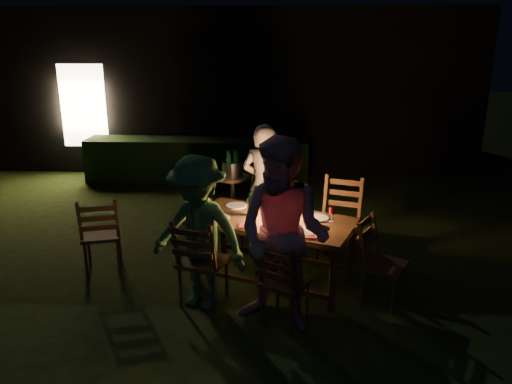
{
  "coord_description": "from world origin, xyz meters",
  "views": [
    {
      "loc": [
        1.05,
        -5.49,
        2.67
      ],
      "look_at": [
        0.8,
        -0.09,
        0.97
      ],
      "focal_mm": 35.0,
      "sensor_mm": 36.0,
      "label": 1
    }
  ],
  "objects_px": {
    "person_opp_left": "(199,234)",
    "bottle_bucket_b": "(236,165)",
    "side_table": "(233,181)",
    "chair_end": "(382,277)",
    "chair_far_right": "(338,237)",
    "person_house_side": "(264,187)",
    "lantern": "(278,205)",
    "dining_table": "(272,225)",
    "ice_bucket": "(232,169)",
    "chair_spare": "(103,248)",
    "bottle_table": "(251,204)",
    "person_opp_right": "(283,236)",
    "chair_far_left": "(263,225)",
    "chair_near_left": "(203,276)",
    "chair_near_right": "(284,296)",
    "bottle_bucket_a": "(229,166)"
  },
  "relations": [
    {
      "from": "bottle_bucket_a",
      "to": "chair_spare",
      "type": "bearing_deg",
      "value": -126.9
    },
    {
      "from": "person_opp_right",
      "to": "bottle_bucket_b",
      "type": "height_order",
      "value": "person_opp_right"
    },
    {
      "from": "person_house_side",
      "to": "bottle_bucket_a",
      "type": "xyz_separation_m",
      "value": [
        -0.55,
        0.95,
        0.03
      ]
    },
    {
      "from": "chair_far_left",
      "to": "side_table",
      "type": "bearing_deg",
      "value": -45.22
    },
    {
      "from": "dining_table",
      "to": "person_opp_right",
      "type": "bearing_deg",
      "value": -61.24
    },
    {
      "from": "chair_spare",
      "to": "side_table",
      "type": "relative_size",
      "value": 1.44
    },
    {
      "from": "chair_near_right",
      "to": "person_opp_left",
      "type": "relative_size",
      "value": 0.57
    },
    {
      "from": "lantern",
      "to": "bottle_bucket_b",
      "type": "bearing_deg",
      "value": 108.07
    },
    {
      "from": "chair_far_left",
      "to": "chair_spare",
      "type": "distance_m",
      "value": 2.0
    },
    {
      "from": "chair_near_right",
      "to": "bottle_bucket_b",
      "type": "relative_size",
      "value": 2.84
    },
    {
      "from": "person_house_side",
      "to": "person_opp_right",
      "type": "xyz_separation_m",
      "value": [
        0.23,
        -1.86,
        0.1
      ]
    },
    {
      "from": "dining_table",
      "to": "bottle_table",
      "type": "bearing_deg",
      "value": -180.0
    },
    {
      "from": "chair_far_left",
      "to": "bottle_bucket_b",
      "type": "xyz_separation_m",
      "value": [
        -0.43,
        1.08,
        0.52
      ]
    },
    {
      "from": "side_table",
      "to": "chair_end",
      "type": "bearing_deg",
      "value": -53.44
    },
    {
      "from": "chair_spare",
      "to": "lantern",
      "type": "relative_size",
      "value": 2.82
    },
    {
      "from": "person_opp_left",
      "to": "bottle_table",
      "type": "xyz_separation_m",
      "value": [
        0.49,
        0.69,
        0.09
      ]
    },
    {
      "from": "chair_far_left",
      "to": "bottle_table",
      "type": "bearing_deg",
      "value": 102.65
    },
    {
      "from": "chair_end",
      "to": "person_house_side",
      "type": "xyz_separation_m",
      "value": [
        -1.26,
        1.38,
        0.54
      ]
    },
    {
      "from": "chair_near_right",
      "to": "chair_far_right",
      "type": "xyz_separation_m",
      "value": [
        0.66,
        1.39,
        0.05
      ]
    },
    {
      "from": "dining_table",
      "to": "chair_near_left",
      "type": "bearing_deg",
      "value": -120.18
    },
    {
      "from": "chair_near_right",
      "to": "bottle_bucket_a",
      "type": "relative_size",
      "value": 2.84
    },
    {
      "from": "ice_bucket",
      "to": "chair_spare",
      "type": "bearing_deg",
      "value": -127.31
    },
    {
      "from": "dining_table",
      "to": "person_house_side",
      "type": "relative_size",
      "value": 1.21
    },
    {
      "from": "dining_table",
      "to": "ice_bucket",
      "type": "relative_size",
      "value": 6.58
    },
    {
      "from": "chair_end",
      "to": "lantern",
      "type": "height_order",
      "value": "lantern"
    },
    {
      "from": "chair_near_left",
      "to": "side_table",
      "type": "distance_m",
      "value": 2.49
    },
    {
      "from": "person_opp_right",
      "to": "bottle_table",
      "type": "height_order",
      "value": "person_opp_right"
    },
    {
      "from": "person_house_side",
      "to": "person_opp_left",
      "type": "distance_m",
      "value": 1.64
    },
    {
      "from": "dining_table",
      "to": "ice_bucket",
      "type": "height_order",
      "value": "ice_bucket"
    },
    {
      "from": "chair_end",
      "to": "ice_bucket",
      "type": "relative_size",
      "value": 3.12
    },
    {
      "from": "chair_far_right",
      "to": "ice_bucket",
      "type": "distance_m",
      "value": 2.05
    },
    {
      "from": "chair_spare",
      "to": "bottle_bucket_b",
      "type": "distance_m",
      "value": 2.38
    },
    {
      "from": "chair_far_right",
      "to": "person_house_side",
      "type": "height_order",
      "value": "person_house_side"
    },
    {
      "from": "chair_near_left",
      "to": "person_house_side",
      "type": "relative_size",
      "value": 0.61
    },
    {
      "from": "person_house_side",
      "to": "bottle_bucket_a",
      "type": "bearing_deg",
      "value": -38.22
    },
    {
      "from": "chair_spare",
      "to": "person_opp_left",
      "type": "height_order",
      "value": "person_opp_left"
    },
    {
      "from": "bottle_table",
      "to": "chair_far_left",
      "type": "bearing_deg",
      "value": 82.85
    },
    {
      "from": "person_opp_left",
      "to": "bottle_bucket_b",
      "type": "height_order",
      "value": "person_opp_left"
    },
    {
      "from": "chair_end",
      "to": "person_opp_right",
      "type": "distance_m",
      "value": 1.3
    },
    {
      "from": "person_house_side",
      "to": "ice_bucket",
      "type": "bearing_deg",
      "value": -41.49
    },
    {
      "from": "dining_table",
      "to": "chair_spare",
      "type": "relative_size",
      "value": 2.0
    },
    {
      "from": "bottle_table",
      "to": "chair_near_left",
      "type": "bearing_deg",
      "value": -126.14
    },
    {
      "from": "dining_table",
      "to": "bottle_bucket_b",
      "type": "xyz_separation_m",
      "value": [
        -0.57,
        1.96,
        0.18
      ]
    },
    {
      "from": "chair_near_right",
      "to": "chair_far_right",
      "type": "distance_m",
      "value": 1.54
    },
    {
      "from": "chair_far_right",
      "to": "chair_far_left",
      "type": "bearing_deg",
      "value": -3.23
    },
    {
      "from": "dining_table",
      "to": "chair_end",
      "type": "height_order",
      "value": "chair_end"
    },
    {
      "from": "dining_table",
      "to": "chair_near_right",
      "type": "xyz_separation_m",
      "value": [
        0.13,
        -0.88,
        -0.39
      ]
    },
    {
      "from": "chair_far_left",
      "to": "bottle_bucket_b",
      "type": "distance_m",
      "value": 1.27
    },
    {
      "from": "person_house_side",
      "to": "bottle_bucket_b",
      "type": "distance_m",
      "value": 1.13
    },
    {
      "from": "person_opp_left",
      "to": "bottle_table",
      "type": "bearing_deg",
      "value": 76.29
    }
  ]
}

